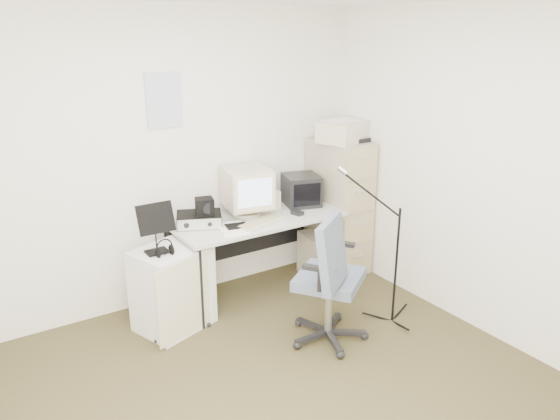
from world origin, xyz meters
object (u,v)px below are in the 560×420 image
desk (257,255)px  office_chair (329,277)px  filing_cabinet (339,206)px  side_cart (173,288)px

desk → office_chair: 0.99m
filing_cabinet → desk: 0.99m
office_chair → side_cart: (-0.92, 0.83, -0.19)m
office_chair → desk: bearing=58.1°
office_chair → filing_cabinet: bearing=13.2°
filing_cabinet → office_chair: filing_cabinet is taller
filing_cabinet → office_chair: size_ratio=1.22×
desk → office_chair: bearing=-86.8°
filing_cabinet → desk: size_ratio=0.87×
office_chair → side_cart: size_ratio=1.57×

